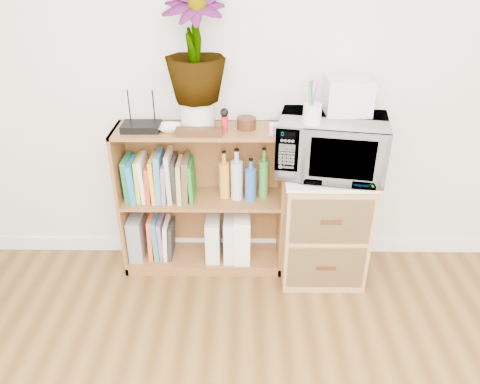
{
  "coord_description": "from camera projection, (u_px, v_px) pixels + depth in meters",
  "views": [
    {
      "loc": [
        -0.09,
        -0.43,
        1.92
      ],
      "look_at": [
        -0.11,
        1.95,
        0.62
      ],
      "focal_mm": 35.0,
      "sensor_mm": 36.0,
      "label": 1
    }
  ],
  "objects": [
    {
      "name": "pen_cup",
      "position": [
        312.0,
        114.0,
        2.46
      ],
      "size": [
        0.1,
        0.1,
        0.11
      ],
      "primitive_type": "cylinder",
      "color": "white",
      "rests_on": "microwave"
    },
    {
      "name": "potted_plant",
      "position": [
        194.0,
        46.0,
        2.48
      ],
      "size": [
        0.34,
        0.34,
        0.6
      ],
      "primitive_type": "imported",
      "color": "#376C2B",
      "rests_on": "plant_pot"
    },
    {
      "name": "wicker_unit",
      "position": [
        323.0,
        225.0,
        2.9
      ],
      "size": [
        0.5,
        0.45,
        0.7
      ],
      "primitive_type": "cube",
      "color": "#9E7542",
      "rests_on": "ground"
    },
    {
      "name": "kokeshi_doll",
      "position": [
        224.0,
        124.0,
        2.62
      ],
      "size": [
        0.04,
        0.04,
        0.09
      ],
      "primitive_type": "cylinder",
      "color": "#AD1519",
      "rests_on": "bookshelf"
    },
    {
      "name": "lower_books",
      "position": [
        161.0,
        237.0,
        3.04
      ],
      "size": [
        0.16,
        0.19,
        0.29
      ],
      "color": "#E95829",
      "rests_on": "bookshelf"
    },
    {
      "name": "file_box",
      "position": [
        138.0,
        235.0,
        3.04
      ],
      "size": [
        0.09,
        0.23,
        0.29
      ],
      "primitive_type": "cube",
      "color": "gray",
      "rests_on": "bookshelf"
    },
    {
      "name": "white_bowl",
      "position": [
        169.0,
        128.0,
        2.65
      ],
      "size": [
        0.13,
        0.13,
        0.03
      ],
      "primitive_type": "imported",
      "color": "white",
      "rests_on": "bookshelf"
    },
    {
      "name": "router",
      "position": [
        141.0,
        127.0,
        2.66
      ],
      "size": [
        0.22,
        0.15,
        0.04
      ],
      "primitive_type": "cube",
      "color": "black",
      "rests_on": "bookshelf"
    },
    {
      "name": "magazine_holder_mid",
      "position": [
        231.0,
        236.0,
        3.02
      ],
      "size": [
        0.09,
        0.23,
        0.29
      ],
      "primitive_type": "cube",
      "color": "silver",
      "rests_on": "bookshelf"
    },
    {
      "name": "microwave",
      "position": [
        331.0,
        146.0,
        2.63
      ],
      "size": [
        0.65,
        0.5,
        0.33
      ],
      "primitive_type": "imported",
      "rotation": [
        0.0,
        0.0,
        -0.18
      ],
      "color": "silver",
      "rests_on": "wicker_unit"
    },
    {
      "name": "magazine_holder_left",
      "position": [
        213.0,
        237.0,
        3.03
      ],
      "size": [
        0.09,
        0.23,
        0.28
      ],
      "primitive_type": "cube",
      "color": "silver",
      "rests_on": "bookshelf"
    },
    {
      "name": "wooden_bowl",
      "position": [
        246.0,
        123.0,
        2.67
      ],
      "size": [
        0.11,
        0.11,
        0.06
      ],
      "primitive_type": "cylinder",
      "color": "#321D0D",
      "rests_on": "bookshelf"
    },
    {
      "name": "cookbooks",
      "position": [
        160.0,
        178.0,
        2.84
      ],
      "size": [
        0.42,
        0.2,
        0.31
      ],
      "color": "#1E7441",
      "rests_on": "bookshelf"
    },
    {
      "name": "paint_jars",
      "position": [
        278.0,
        130.0,
        2.58
      ],
      "size": [
        0.12,
        0.04,
        0.06
      ],
      "primitive_type": "cube",
      "color": "pink",
      "rests_on": "bookshelf"
    },
    {
      "name": "small_appliance",
      "position": [
        348.0,
        96.0,
        2.59
      ],
      "size": [
        0.25,
        0.21,
        0.2
      ],
      "primitive_type": "cube",
      "color": "silver",
      "rests_on": "microwave"
    },
    {
      "name": "trinket_box",
      "position": [
        199.0,
        132.0,
        2.58
      ],
      "size": [
        0.26,
        0.06,
        0.04
      ],
      "primitive_type": "cube",
      "color": "#321A0D",
      "rests_on": "bookshelf"
    },
    {
      "name": "skirting_board",
      "position": [
        257.0,
        244.0,
        3.23
      ],
      "size": [
        4.0,
        0.02,
        0.1
      ],
      "primitive_type": "cube",
      "color": "white",
      "rests_on": "ground"
    },
    {
      "name": "plant_pot",
      "position": [
        198.0,
        114.0,
        2.66
      ],
      "size": [
        0.19,
        0.19,
        0.16
      ],
      "primitive_type": "cylinder",
      "color": "silver",
      "rests_on": "bookshelf"
    },
    {
      "name": "bookshelf",
      "position": [
        202.0,
        201.0,
        2.91
      ],
      "size": [
        1.0,
        0.3,
        0.95
      ],
      "primitive_type": "cube",
      "color": "brown",
      "rests_on": "ground"
    },
    {
      "name": "liquor_bottles",
      "position": [
        243.0,
        176.0,
        2.82
      ],
      "size": [
        0.3,
        0.07,
        0.32
      ],
      "color": "orange",
      "rests_on": "bookshelf"
    },
    {
      "name": "magazine_holder_right",
      "position": [
        242.0,
        235.0,
        3.02
      ],
      "size": [
        0.1,
        0.25,
        0.32
      ],
      "primitive_type": "cube",
      "color": "white",
      "rests_on": "bookshelf"
    }
  ]
}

